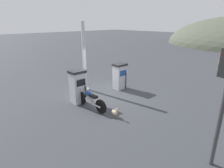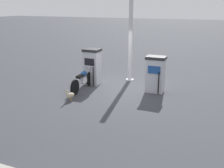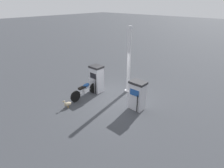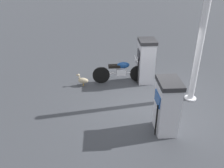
# 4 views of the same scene
# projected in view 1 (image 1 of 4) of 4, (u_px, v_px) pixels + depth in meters

# --- Properties ---
(ground_plane) EXTENTS (120.00, 120.00, 0.00)m
(ground_plane) POSITION_uv_depth(u_px,v_px,m) (102.00, 95.00, 10.52)
(ground_plane) COLOR #383A3F
(fuel_pump_near) EXTENTS (0.66, 0.76, 1.68)m
(fuel_pump_near) POSITION_uv_depth(u_px,v_px,m) (78.00, 86.00, 9.34)
(fuel_pump_near) COLOR silver
(fuel_pump_near) RESTS_ON ground
(fuel_pump_far) EXTENTS (0.62, 0.82, 1.56)m
(fuel_pump_far) POSITION_uv_depth(u_px,v_px,m) (120.00, 76.00, 11.32)
(fuel_pump_far) COLOR silver
(fuel_pump_far) RESTS_ON ground
(motorcycle_near_pump) EXTENTS (2.10, 0.56, 0.97)m
(motorcycle_near_pump) POSITION_uv_depth(u_px,v_px,m) (90.00, 99.00, 8.81)
(motorcycle_near_pump) COLOR black
(motorcycle_near_pump) RESTS_ON ground
(wandering_duck) EXTENTS (0.48, 0.28, 0.48)m
(wandering_duck) POSITION_uv_depth(u_px,v_px,m) (115.00, 112.00, 8.05)
(wandering_duck) COLOR tan
(wandering_duck) RESTS_ON ground
(roadside_traffic_light) EXTENTS (0.40, 0.29, 3.34)m
(roadside_traffic_light) POSITION_uv_depth(u_px,v_px,m) (223.00, 89.00, 4.79)
(roadside_traffic_light) COLOR #38383A
(roadside_traffic_light) RESTS_ON ground
(canopy_support_pole) EXTENTS (0.40, 0.40, 3.96)m
(canopy_support_pole) POSITION_uv_depth(u_px,v_px,m) (84.00, 58.00, 10.83)
(canopy_support_pole) COLOR silver
(canopy_support_pole) RESTS_ON ground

